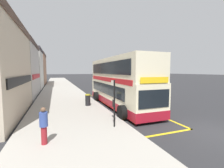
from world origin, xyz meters
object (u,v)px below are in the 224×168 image
object	(u,v)px
pedestrian_waiting_near_sign	(44,124)
litter_bin	(88,100)
double_decker_bus	(119,84)
bus_stop_sign	(114,99)
parked_car_grey_distant	(105,80)

from	to	relation	value
pedestrian_waiting_near_sign	litter_bin	distance (m)	7.43
pedestrian_waiting_near_sign	litter_bin	world-z (taller)	pedestrian_waiting_near_sign
double_decker_bus	pedestrian_waiting_near_sign	xyz separation A→B (m)	(-5.99, -6.09, -1.06)
bus_stop_sign	pedestrian_waiting_near_sign	world-z (taller)	bus_stop_sign
parked_car_grey_distant	pedestrian_waiting_near_sign	bearing A→B (deg)	67.13
parked_car_grey_distant	double_decker_bus	bearing A→B (deg)	74.08
double_decker_bus	litter_bin	size ratio (longest dim) A/B	10.68
bus_stop_sign	litter_bin	bearing A→B (deg)	93.24
litter_bin	double_decker_bus	bearing A→B (deg)	-12.14
double_decker_bus	pedestrian_waiting_near_sign	size ratio (longest dim) A/B	6.85
bus_stop_sign	parked_car_grey_distant	size ratio (longest dim) A/B	0.64
litter_bin	parked_car_grey_distant	bearing A→B (deg)	68.96
double_decker_bus	parked_car_grey_distant	bearing A→B (deg)	74.91
bus_stop_sign	litter_bin	xyz separation A→B (m)	(-0.32, 5.73, -1.07)
parked_car_grey_distant	pedestrian_waiting_near_sign	distance (m)	34.73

